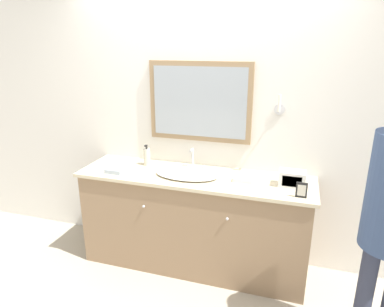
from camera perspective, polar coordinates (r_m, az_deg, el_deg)
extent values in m
plane|color=#B2A893|center=(3.20, -1.53, -20.98)|extent=(14.00, 14.00, 0.00)
cube|color=white|center=(3.19, 2.00, 4.60)|extent=(8.00, 0.06, 2.55)
cube|color=#997A56|center=(3.11, 1.29, 8.59)|extent=(0.95, 0.04, 0.71)
cube|color=#9EA8B2|center=(3.09, 1.19, 8.54)|extent=(0.86, 0.01, 0.62)
cylinder|color=silver|center=(3.01, 14.37, 7.11)|extent=(0.09, 0.01, 0.09)
cylinder|color=silver|center=(2.96, 14.30, 6.94)|extent=(0.02, 0.10, 0.02)
cylinder|color=white|center=(2.90, 14.35, 8.13)|extent=(0.02, 0.02, 0.14)
cube|color=#937556|center=(3.21, 0.30, -11.41)|extent=(2.01, 0.54, 0.87)
cube|color=beige|center=(3.02, 0.32, -3.92)|extent=(2.08, 0.58, 0.03)
sphere|color=silver|center=(2.98, -8.08, -8.73)|extent=(0.02, 0.02, 0.02)
sphere|color=silver|center=(2.78, 5.88, -10.78)|extent=(0.02, 0.02, 0.02)
ellipsoid|color=silver|center=(3.00, -0.91, -3.41)|extent=(0.56, 0.32, 0.03)
cylinder|color=silver|center=(3.16, 0.11, -2.32)|extent=(0.06, 0.06, 0.03)
cylinder|color=silver|center=(3.13, 0.11, -0.67)|extent=(0.02, 0.02, 0.16)
cylinder|color=silver|center=(3.07, -0.08, 0.55)|extent=(0.02, 0.07, 0.02)
cylinder|color=white|center=(3.17, -1.18, -1.92)|extent=(0.05, 0.02, 0.02)
cylinder|color=white|center=(3.13, 1.42, -2.20)|extent=(0.05, 0.02, 0.02)
cylinder|color=beige|center=(3.26, -7.52, -0.59)|extent=(0.06, 0.06, 0.16)
cylinder|color=black|center=(3.23, -7.59, 1.05)|extent=(0.02, 0.02, 0.04)
cube|color=black|center=(3.22, -7.69, 1.29)|extent=(0.02, 0.03, 0.01)
cube|color=white|center=(2.88, 16.34, -4.04)|extent=(0.21, 0.13, 0.13)
cube|color=black|center=(2.83, 16.30, -4.50)|extent=(0.15, 0.01, 0.09)
cube|color=black|center=(2.70, 17.79, -5.83)|extent=(0.08, 0.01, 0.12)
cube|color=beige|center=(2.69, 17.79, -5.89)|extent=(0.06, 0.00, 0.09)
cube|color=white|center=(2.91, 8.52, -4.26)|extent=(0.16, 0.11, 0.03)
cube|color=#A8B7C6|center=(3.14, -12.73, -2.80)|extent=(0.16, 0.10, 0.04)
cylinder|color=#33384C|center=(2.68, 26.69, -20.84)|extent=(0.11, 0.11, 0.82)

